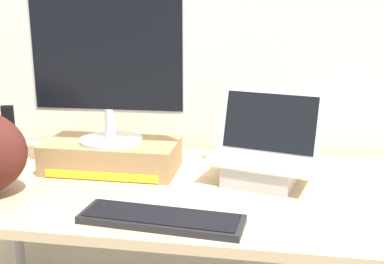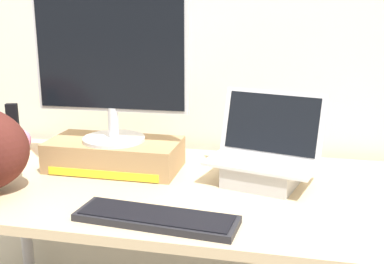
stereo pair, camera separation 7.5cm
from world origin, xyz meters
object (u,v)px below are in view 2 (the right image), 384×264
at_px(open_laptop, 264,164).
at_px(plush_toy, 19,140).
at_px(desktop_monitor, 111,65).
at_px(toner_box_yellow, 115,155).
at_px(external_keyboard, 156,218).

relative_size(open_laptop, plush_toy, 4.29).
relative_size(desktop_monitor, open_laptop, 1.38).
height_order(toner_box_yellow, external_keyboard, toner_box_yellow).
distance_m(open_laptop, external_keyboard, 0.45).
distance_m(toner_box_yellow, desktop_monitor, 0.32).
bearing_deg(plush_toy, external_keyboard, -35.01).
bearing_deg(toner_box_yellow, open_laptop, -2.96).
bearing_deg(desktop_monitor, plush_toy, 163.63).
bearing_deg(toner_box_yellow, desktop_monitor, -87.64).
bearing_deg(plush_toy, toner_box_yellow, -14.51).
height_order(open_laptop, external_keyboard, open_laptop).
bearing_deg(open_laptop, desktop_monitor, -168.45).
bearing_deg(desktop_monitor, external_keyboard, -56.80).
height_order(desktop_monitor, open_laptop, desktop_monitor).
bearing_deg(desktop_monitor, toner_box_yellow, 90.64).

